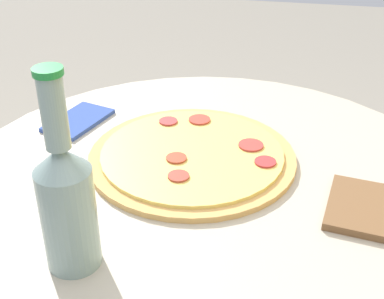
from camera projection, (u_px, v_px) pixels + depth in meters
name	position (u px, v px, depth m)	size (l,w,h in m)	color
table	(207.00, 265.00, 0.96)	(0.86, 0.86, 0.77)	#B2A893
pizza	(192.00, 156.00, 0.92)	(0.36, 0.36, 0.02)	tan
beer_bottle	(67.00, 200.00, 0.65)	(0.07, 0.07, 0.27)	gray
napkin	(78.00, 120.00, 1.04)	(0.15, 0.12, 0.01)	#334C99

